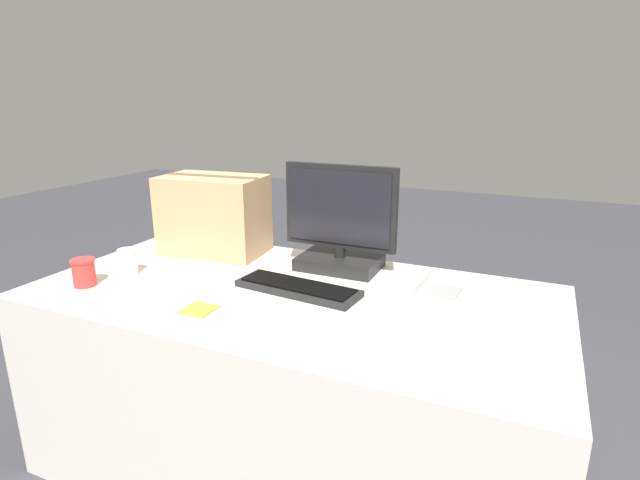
{
  "coord_description": "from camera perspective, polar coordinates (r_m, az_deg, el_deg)",
  "views": [
    {
      "loc": [
        0.75,
        -1.43,
        1.37
      ],
      "look_at": [
        0.04,
        0.15,
        0.86
      ],
      "focal_mm": 28.0,
      "sensor_mm": 36.0,
      "label": 1
    }
  ],
  "objects": [
    {
      "name": "monitor",
      "position": [
        1.92,
        2.28,
        1.17
      ],
      "size": [
        0.44,
        0.21,
        0.41
      ],
      "color": "black",
      "rests_on": "office_desk"
    },
    {
      "name": "keyboard",
      "position": [
        1.73,
        -2.55,
        -5.48
      ],
      "size": [
        0.45,
        0.19,
        0.03
      ],
      "rotation": [
        0.0,
        0.0,
        -0.1
      ],
      "color": "black",
      "rests_on": "office_desk"
    },
    {
      "name": "paper_cup_left",
      "position": [
        1.96,
        -25.38,
        -3.36
      ],
      "size": [
        0.08,
        0.08,
        0.1
      ],
      "color": "red",
      "rests_on": "office_desk"
    },
    {
      "name": "paper_cup_right",
      "position": [
        2.01,
        -21.11,
        -2.33
      ],
      "size": [
        0.07,
        0.07,
        0.1
      ],
      "color": "white",
      "rests_on": "office_desk"
    },
    {
      "name": "spoon",
      "position": [
        1.32,
        20.65,
        -14.45
      ],
      "size": [
        0.05,
        0.14,
        0.0
      ],
      "rotation": [
        0.0,
        0.0,
        4.47
      ],
      "color": "silver",
      "rests_on": "office_desk"
    },
    {
      "name": "sticky_note_pad",
      "position": [
        1.63,
        -13.65,
        -7.71
      ],
      "size": [
        0.1,
        0.1,
        0.01
      ],
      "color": "gold",
      "rests_on": "office_desk"
    },
    {
      "name": "desk_phone",
      "position": [
        1.68,
        12.59,
        -6.06
      ],
      "size": [
        0.19,
        0.2,
        0.07
      ],
      "rotation": [
        0.0,
        0.0,
        -0.06
      ],
      "color": "beige",
      "rests_on": "office_desk"
    },
    {
      "name": "ground_plane",
      "position": [
        2.11,
        -3.02,
        -24.12
      ],
      "size": [
        12.0,
        12.0,
        0.0
      ],
      "primitive_type": "plane",
      "color": "#38383D"
    },
    {
      "name": "cardboard_box",
      "position": [
        2.16,
        -12.03,
        2.84
      ],
      "size": [
        0.45,
        0.3,
        0.33
      ],
      "rotation": [
        0.0,
        0.0,
        0.09
      ],
      "color": "tan",
      "rests_on": "office_desk"
    },
    {
      "name": "office_desk",
      "position": [
        1.9,
        -3.19,
        -15.89
      ],
      "size": [
        1.8,
        0.9,
        0.71
      ],
      "color": "beige",
      "rests_on": "ground_plane"
    }
  ]
}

